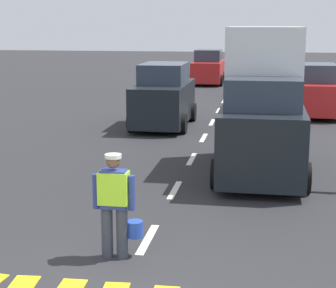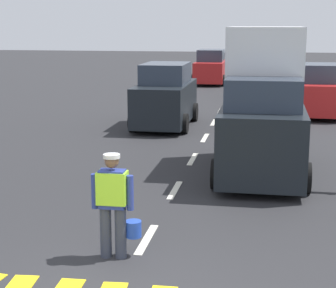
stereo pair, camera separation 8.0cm
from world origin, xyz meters
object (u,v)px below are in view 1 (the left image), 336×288
object	(u,v)px
car_oncoming_lead	(164,97)
car_parked_far	(315,92)
car_oncoming_third	(208,68)
delivery_truck	(263,108)
car_outgoing_far	(263,78)
road_worker	(116,201)

from	to	relation	value
car_oncoming_lead	car_parked_far	bearing A→B (deg)	31.68
car_oncoming_lead	car_oncoming_third	distance (m)	14.98
delivery_truck	car_outgoing_far	distance (m)	15.10
car_oncoming_lead	car_parked_far	size ratio (longest dim) A/B	1.09
car_oncoming_third	car_outgoing_far	xyz separation A→B (m)	(3.34, -5.92, -0.04)
road_worker	car_oncoming_lead	distance (m)	11.84
delivery_truck	car_outgoing_far	bearing A→B (deg)	90.18
car_outgoing_far	road_worker	bearing A→B (deg)	-95.88
car_parked_far	car_outgoing_far	distance (m)	6.02
car_outgoing_far	delivery_truck	bearing A→B (deg)	-89.82
car_outgoing_far	car_oncoming_third	bearing A→B (deg)	119.44
car_oncoming_lead	car_parked_far	xyz separation A→B (m)	(5.54, 3.42, -0.09)
car_parked_far	car_outgoing_far	size ratio (longest dim) A/B	0.96
delivery_truck	car_parked_far	world-z (taller)	delivery_truck
road_worker	delivery_truck	bearing A→B (deg)	69.11
delivery_truck	car_oncoming_third	size ratio (longest dim) A/B	1.14
car_parked_far	car_oncoming_third	size ratio (longest dim) A/B	0.95
delivery_truck	car_oncoming_lead	bearing A→B (deg)	120.18
delivery_truck	car_parked_far	xyz separation A→B (m)	(2.03, 9.44, -0.65)
car_oncoming_lead	car_oncoming_third	size ratio (longest dim) A/B	1.03
car_parked_far	car_oncoming_third	xyz separation A→B (m)	(-5.42, 11.56, 0.00)
road_worker	car_oncoming_third	distance (m)	26.78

